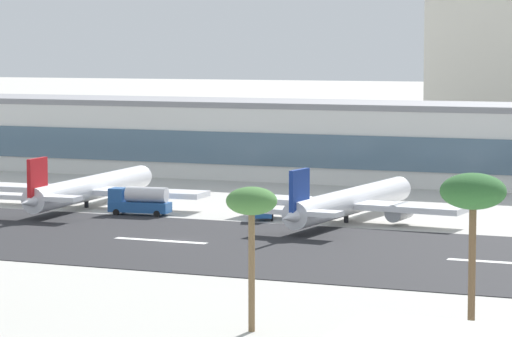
% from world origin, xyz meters
% --- Properties ---
extents(ground_plane, '(1400.00, 1400.00, 0.00)m').
position_xyz_m(ground_plane, '(0.00, 0.00, 0.00)').
color(ground_plane, '#B2AFA8').
extents(runway_strip, '(800.00, 38.36, 0.08)m').
position_xyz_m(runway_strip, '(0.00, -0.68, 0.04)').
color(runway_strip, '#262628').
rests_on(runway_strip, ground_plane).
extents(runway_centreline_dash_4, '(12.00, 1.20, 0.01)m').
position_xyz_m(runway_centreline_dash_4, '(-1.49, -0.68, 0.09)').
color(runway_centreline_dash_4, white).
rests_on(runway_centreline_dash_4, runway_strip).
extents(runway_centreline_dash_5, '(12.00, 1.20, 0.01)m').
position_xyz_m(runway_centreline_dash_5, '(39.38, -0.68, 0.09)').
color(runway_centreline_dash_5, white).
rests_on(runway_centreline_dash_5, runway_strip).
extents(terminal_building, '(154.92, 21.28, 13.50)m').
position_xyz_m(terminal_building, '(-5.56, 77.06, 6.75)').
color(terminal_building, silver).
rests_on(terminal_building, ground_plane).
extents(airliner_red_tail_gate_0, '(35.63, 39.83, 8.31)m').
position_xyz_m(airliner_red_tail_gate_0, '(-26.04, 24.48, 2.65)').
color(airliner_red_tail_gate_0, white).
rests_on(airliner_red_tail_gate_0, ground_plane).
extents(airliner_navy_tail_gate_1, '(31.72, 39.48, 8.24)m').
position_xyz_m(airliner_navy_tail_gate_1, '(13.61, 23.61, 2.63)').
color(airliner_navy_tail_gate_1, white).
rests_on(airliner_navy_tail_gate_1, ground_plane).
extents(service_box_truck_0, '(4.41, 6.46, 3.25)m').
position_xyz_m(service_box_truck_0, '(2.13, 22.61, 1.79)').
color(service_box_truck_0, '#23569E').
rests_on(service_box_truck_0, ground_plane).
extents(service_fuel_truck_1, '(8.71, 3.53, 3.95)m').
position_xyz_m(service_fuel_truck_1, '(-15.02, 19.73, 2.03)').
color(service_fuel_truck_1, '#23569E').
rests_on(service_fuel_truck_1, ground_plane).
extents(palm_tree_0, '(4.15, 4.15, 11.82)m').
position_xyz_m(palm_tree_0, '(27.66, -41.88, 10.30)').
color(palm_tree_0, brown).
rests_on(palm_tree_0, ground_plane).
extents(palm_tree_2, '(5.27, 5.27, 13.12)m').
position_xyz_m(palm_tree_2, '(44.54, -36.84, 11.40)').
color(palm_tree_2, brown).
rests_on(palm_tree_2, ground_plane).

